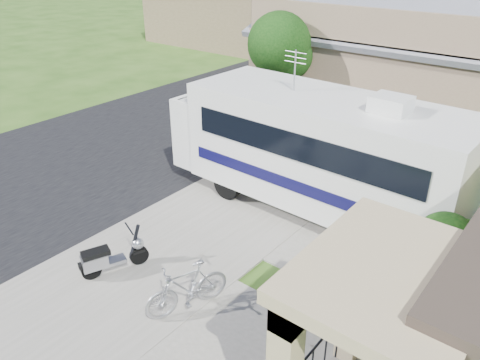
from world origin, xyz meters
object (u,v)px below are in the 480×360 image
Objects in this scene: motorhome at (314,147)px; scooter at (110,257)px; shrub at (442,270)px; bicycle at (187,290)px; van at (349,52)px; pickup_truck at (289,78)px.

scooter is at bearing -108.37° from motorhome.
shrub reaches higher than bicycle.
motorhome is at bearing 150.54° from shrub.
scooter is 21.78m from van.
motorhome is 17.17m from van.
motorhome reaches higher than shrub.
shrub is 4.99m from bicycle.
shrub reaches higher than van.
bicycle is (2.22, 0.24, 0.08)m from scooter.
pickup_truck is (-4.72, 14.54, 0.27)m from scooter.
motorhome is at bearing 91.98° from scooter.
van reaches higher than pickup_truck.
shrub is at bearing -55.28° from van.
pickup_truck is (-6.94, 14.30, 0.20)m from bicycle.
shrub is 0.42× the size of van.
bicycle is 0.30× the size of van.
motorhome is at bearing -63.30° from van.
motorhome reaches higher than scooter.
motorhome is 5.52× the size of scooter.
van is (-7.08, 20.99, 0.32)m from bicycle.
scooter is at bearing 109.47° from pickup_truck.
motorhome is 11.29m from pickup_truck.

